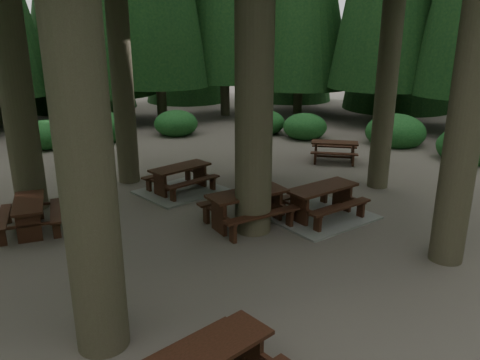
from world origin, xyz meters
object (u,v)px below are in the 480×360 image
object	(u,v)px
picnic_table_b	(29,211)
picnic_table_d	(334,148)
picnic_table_c	(181,183)
picnic_table_f	(247,203)
picnic_table_a	(321,207)

from	to	relation	value
picnic_table_b	picnic_table_d	bearing A→B (deg)	-74.37
picnic_table_c	picnic_table_d	size ratio (longest dim) A/B	1.37
picnic_table_b	picnic_table_f	distance (m)	5.08
picnic_table_a	picnic_table_f	bearing A→B (deg)	158.71
picnic_table_a	picnic_table_b	size ratio (longest dim) A/B	1.68
picnic_table_a	picnic_table_d	world-z (taller)	picnic_table_a
picnic_table_a	picnic_table_b	bearing A→B (deg)	150.43
picnic_table_c	picnic_table_f	world-z (taller)	picnic_table_f
picnic_table_b	picnic_table_c	world-z (taller)	picnic_table_c
picnic_table_a	picnic_table_b	distance (m)	6.97
picnic_table_a	picnic_table_f	size ratio (longest dim) A/B	1.30
picnic_table_c	picnic_table_d	world-z (taller)	picnic_table_c
picnic_table_d	picnic_table_b	bearing A→B (deg)	-132.35
picnic_table_b	picnic_table_a	bearing A→B (deg)	-104.32
picnic_table_b	picnic_table_c	bearing A→B (deg)	-69.86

